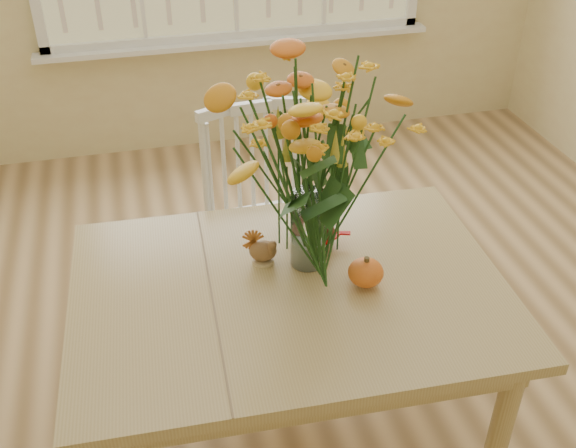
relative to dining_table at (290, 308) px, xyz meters
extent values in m
cube|color=olive|center=(0.28, 0.22, -0.64)|extent=(4.00, 4.50, 0.01)
cube|color=white|center=(0.28, 2.40, 0.06)|extent=(2.42, 0.12, 0.03)
cube|color=tan|center=(0.00, 0.00, 0.07)|extent=(1.39, 1.02, 0.04)
cube|color=tan|center=(0.00, 0.00, 0.00)|extent=(1.27, 0.90, 0.10)
cylinder|color=tan|center=(-0.57, 0.42, -0.29)|extent=(0.07, 0.07, 0.69)
cylinder|color=tan|center=(0.57, -0.42, -0.29)|extent=(0.07, 0.07, 0.69)
cylinder|color=tan|center=(0.60, 0.37, -0.29)|extent=(0.07, 0.07, 0.69)
cube|color=white|center=(0.07, 0.67, -0.18)|extent=(0.48, 0.46, 0.05)
cube|color=white|center=(0.05, 0.84, 0.07)|extent=(0.45, 0.07, 0.50)
cylinder|color=white|center=(-0.09, 0.49, -0.42)|extent=(0.04, 0.04, 0.43)
cylinder|color=white|center=(-0.12, 0.81, -0.42)|extent=(0.04, 0.04, 0.43)
cylinder|color=white|center=(0.25, 0.52, -0.42)|extent=(0.04, 0.04, 0.43)
cylinder|color=white|center=(0.22, 0.84, -0.42)|extent=(0.04, 0.04, 0.43)
cylinder|color=white|center=(0.09, 0.11, 0.22)|extent=(0.11, 0.11, 0.26)
ellipsoid|color=#DE551A|center=(0.23, -0.05, 0.13)|extent=(0.11, 0.11, 0.09)
cylinder|color=#CCB78C|center=(-0.05, 0.14, 0.10)|extent=(0.07, 0.07, 0.01)
ellipsoid|color=brown|center=(-0.05, 0.14, 0.14)|extent=(0.10, 0.08, 0.07)
ellipsoid|color=#38160F|center=(0.16, 0.20, 0.13)|extent=(0.09, 0.09, 0.08)
camera|label=1|loc=(-0.40, -1.59, 1.43)|focal=42.00mm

